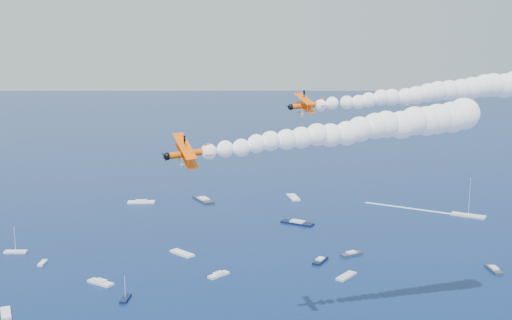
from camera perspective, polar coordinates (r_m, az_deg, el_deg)
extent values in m
cube|color=silver|center=(266.12, 19.41, -4.96)|extent=(13.44, 12.02, 0.70)
cube|color=white|center=(187.96, -3.55, -10.78)|extent=(7.08, 6.21, 0.70)
cube|color=silver|center=(188.68, 8.52, -10.79)|extent=(7.82, 7.65, 0.70)
cube|color=black|center=(200.51, 6.09, -9.43)|extent=(6.75, 7.91, 0.70)
cube|color=white|center=(207.73, -6.98, -8.73)|extent=(8.46, 9.54, 0.70)
cube|color=#323742|center=(205.85, 21.53, -9.59)|extent=(3.18, 8.14, 0.70)
cube|color=#2B2F3A|center=(277.78, -4.99, -3.76)|extent=(9.61, 15.74, 0.70)
cube|color=white|center=(175.34, -22.55, -13.21)|extent=(4.46, 7.90, 0.70)
cube|color=#323843|center=(208.00, 9.00, -8.76)|extent=(8.28, 5.31, 0.70)
cube|color=white|center=(209.17, -19.50, -9.14)|extent=(2.39, 5.29, 0.70)
cube|color=silver|center=(187.58, -14.46, -11.15)|extent=(8.26, 7.60, 0.70)
cube|color=white|center=(277.52, -10.78, -3.92)|extent=(12.29, 4.83, 0.70)
cube|color=white|center=(281.79, 3.53, -3.53)|extent=(4.39, 12.36, 0.70)
cube|color=#0E1633|center=(174.93, -12.23, -12.67)|extent=(3.09, 6.12, 0.70)
cube|color=black|center=(241.23, 3.93, -5.94)|extent=(12.84, 11.49, 0.70)
cube|color=white|center=(223.26, -21.74, -8.05)|extent=(7.82, 3.46, 0.70)
cube|color=white|center=(272.03, 14.05, -4.41)|extent=(30.86, 25.38, 0.04)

